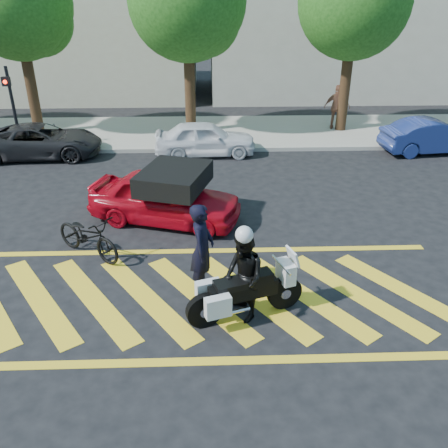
{
  "coord_description": "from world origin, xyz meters",
  "views": [
    {
      "loc": [
        0.73,
        -8.13,
        5.84
      ],
      "look_at": [
        1.05,
        1.28,
        1.05
      ],
      "focal_mm": 38.0,
      "sensor_mm": 36.0,
      "label": 1
    }
  ],
  "objects_px": {
    "officer_moto": "(243,277)",
    "red_convertible": "(165,197)",
    "officer_bike": "(202,249)",
    "bicycle": "(88,236)",
    "parked_mid_left": "(41,141)",
    "parked_right": "(433,136)",
    "police_motorcycle": "(244,292)",
    "parked_mid_right": "(205,138)"
  },
  "relations": [
    {
      "from": "officer_moto",
      "to": "red_convertible",
      "type": "xyz_separation_m",
      "value": [
        -1.8,
        4.27,
        -0.22
      ]
    },
    {
      "from": "officer_bike",
      "to": "bicycle",
      "type": "xyz_separation_m",
      "value": [
        -2.72,
        1.52,
        -0.47
      ]
    },
    {
      "from": "parked_mid_left",
      "to": "parked_right",
      "type": "xyz_separation_m",
      "value": [
        14.82,
        0.0,
        0.03
      ]
    },
    {
      "from": "bicycle",
      "to": "red_convertible",
      "type": "relative_size",
      "value": 0.49
    },
    {
      "from": "police_motorcycle",
      "to": "parked_right",
      "type": "height_order",
      "value": "parked_right"
    },
    {
      "from": "red_convertible",
      "to": "parked_mid_left",
      "type": "relative_size",
      "value": 0.93
    },
    {
      "from": "officer_bike",
      "to": "bicycle",
      "type": "height_order",
      "value": "officer_bike"
    },
    {
      "from": "parked_mid_right",
      "to": "officer_moto",
      "type": "bearing_deg",
      "value": -178.31
    },
    {
      "from": "police_motorcycle",
      "to": "parked_mid_left",
      "type": "xyz_separation_m",
      "value": [
        -6.87,
        9.88,
        0.04
      ]
    },
    {
      "from": "parked_mid_left",
      "to": "parked_mid_right",
      "type": "height_order",
      "value": "parked_mid_right"
    },
    {
      "from": "bicycle",
      "to": "parked_right",
      "type": "bearing_deg",
      "value": -20.01
    },
    {
      "from": "officer_bike",
      "to": "bicycle",
      "type": "bearing_deg",
      "value": 71.32
    },
    {
      "from": "parked_mid_left",
      "to": "parked_right",
      "type": "height_order",
      "value": "parked_right"
    },
    {
      "from": "officer_moto",
      "to": "parked_right",
      "type": "xyz_separation_m",
      "value": [
        7.97,
        9.87,
        -0.27
      ]
    },
    {
      "from": "officer_bike",
      "to": "officer_moto",
      "type": "height_order",
      "value": "officer_bike"
    },
    {
      "from": "officer_moto",
      "to": "red_convertible",
      "type": "relative_size",
      "value": 0.45
    },
    {
      "from": "police_motorcycle",
      "to": "parked_mid_right",
      "type": "relative_size",
      "value": 0.61
    },
    {
      "from": "red_convertible",
      "to": "police_motorcycle",
      "type": "bearing_deg",
      "value": -139.68
    },
    {
      "from": "parked_right",
      "to": "police_motorcycle",
      "type": "bearing_deg",
      "value": 134.63
    },
    {
      "from": "officer_moto",
      "to": "bicycle",
      "type": "bearing_deg",
      "value": -143.63
    },
    {
      "from": "bicycle",
      "to": "parked_right",
      "type": "xyz_separation_m",
      "value": [
        11.47,
        7.41,
        0.11
      ]
    },
    {
      "from": "police_motorcycle",
      "to": "parked_mid_left",
      "type": "height_order",
      "value": "parked_mid_left"
    },
    {
      "from": "parked_mid_right",
      "to": "officer_bike",
      "type": "bearing_deg",
      "value": 177.15
    },
    {
      "from": "officer_bike",
      "to": "red_convertible",
      "type": "distance_m",
      "value": 3.49
    },
    {
      "from": "red_convertible",
      "to": "parked_right",
      "type": "bearing_deg",
      "value": -42.93
    },
    {
      "from": "red_convertible",
      "to": "parked_right",
      "type": "height_order",
      "value": "red_convertible"
    },
    {
      "from": "bicycle",
      "to": "red_convertible",
      "type": "xyz_separation_m",
      "value": [
        1.69,
        1.81,
        0.17
      ]
    },
    {
      "from": "police_motorcycle",
      "to": "parked_right",
      "type": "distance_m",
      "value": 12.68
    },
    {
      "from": "officer_bike",
      "to": "parked_mid_left",
      "type": "height_order",
      "value": "officer_bike"
    },
    {
      "from": "parked_mid_left",
      "to": "parked_right",
      "type": "relative_size",
      "value": 1.13
    },
    {
      "from": "officer_bike",
      "to": "parked_right",
      "type": "bearing_deg",
      "value": -33.88
    },
    {
      "from": "police_motorcycle",
      "to": "red_convertible",
      "type": "distance_m",
      "value": 4.65
    },
    {
      "from": "officer_bike",
      "to": "bicycle",
      "type": "relative_size",
      "value": 0.99
    },
    {
      "from": "bicycle",
      "to": "parked_mid_left",
      "type": "distance_m",
      "value": 8.13
    },
    {
      "from": "bicycle",
      "to": "parked_mid_right",
      "type": "bearing_deg",
      "value": 16.66
    },
    {
      "from": "officer_bike",
      "to": "police_motorcycle",
      "type": "height_order",
      "value": "officer_bike"
    },
    {
      "from": "officer_bike",
      "to": "parked_mid_right",
      "type": "bearing_deg",
      "value": 10.25
    },
    {
      "from": "officer_moto",
      "to": "parked_right",
      "type": "distance_m",
      "value": 12.68
    },
    {
      "from": "officer_moto",
      "to": "parked_mid_right",
      "type": "distance_m",
      "value": 9.9
    },
    {
      "from": "parked_mid_left",
      "to": "bicycle",
      "type": "bearing_deg",
      "value": -157.94
    },
    {
      "from": "officer_moto",
      "to": "red_convertible",
      "type": "bearing_deg",
      "value": -175.58
    },
    {
      "from": "red_convertible",
      "to": "parked_mid_left",
      "type": "bearing_deg",
      "value": 59.27
    }
  ]
}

